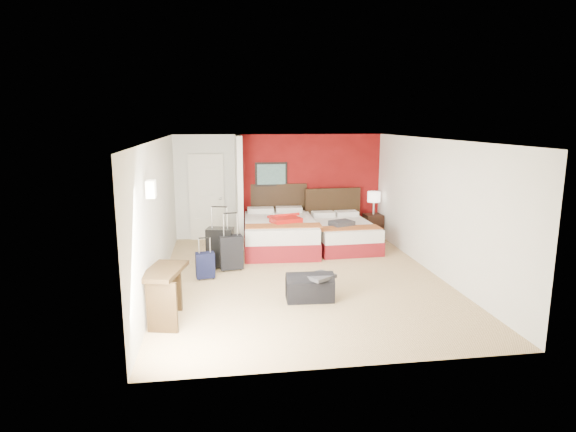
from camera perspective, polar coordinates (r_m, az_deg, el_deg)
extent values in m
plane|color=#D5B783|center=(8.83, 1.65, -7.37)|extent=(6.50, 6.50, 0.00)
cube|color=silver|center=(11.68, -1.05, 3.57)|extent=(5.00, 0.04, 2.50)
cube|color=silver|center=(8.45, -15.25, 0.15)|extent=(0.04, 6.50, 2.50)
cube|color=black|center=(11.56, -2.00, 4.98)|extent=(0.78, 0.03, 0.58)
cube|color=white|center=(6.86, -16.00, 3.09)|extent=(0.12, 0.20, 0.24)
cube|color=maroon|center=(11.78, 2.59, 3.62)|extent=(3.50, 0.04, 2.50)
cube|color=silver|center=(10.97, -5.82, 3.00)|extent=(0.12, 1.20, 2.50)
cube|color=silver|center=(11.58, -9.64, 2.21)|extent=(0.82, 0.06, 2.05)
cube|color=white|center=(10.67, -1.02, -2.19)|extent=(1.67, 2.30, 0.66)
cube|color=white|center=(10.90, 6.48, -2.26)|extent=(1.38, 1.92, 0.56)
cube|color=red|center=(10.50, -0.41, -0.26)|extent=(0.85, 1.00, 0.11)
cube|color=#36373B|center=(10.52, 6.41, -0.87)|extent=(0.57, 0.52, 0.11)
cube|color=black|center=(11.93, 10.07, -1.15)|extent=(0.43, 0.43, 0.57)
cylinder|color=white|center=(11.82, 10.16, 1.52)|extent=(0.37, 0.37, 0.56)
cube|color=black|center=(9.42, -8.05, -3.86)|extent=(0.56, 0.42, 0.75)
cube|color=black|center=(9.27, -6.79, -4.45)|extent=(0.47, 0.33, 0.64)
cube|color=black|center=(8.84, -9.82, -5.96)|extent=(0.36, 0.25, 0.46)
cube|color=black|center=(7.74, 2.60, -8.64)|extent=(0.77, 0.43, 0.38)
cube|color=#38383D|center=(7.65, 3.80, -7.16)|extent=(0.55, 0.53, 0.06)
cube|color=#322110|center=(7.13, -14.44, -9.09)|extent=(0.66, 1.01, 0.77)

